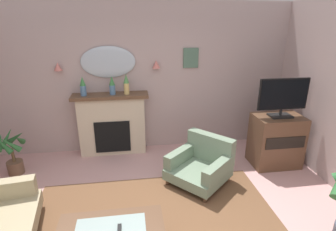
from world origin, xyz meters
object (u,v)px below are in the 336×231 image
object	(u,v)px
mantel_vase_right	(126,84)
wall_mirror	(108,62)
mantel_vase_left	(112,86)
mantel_vase_centre	(83,86)
potted_plant_small_fern	(12,152)
wall_sconce_right	(156,64)
tv_cabinet	(276,140)
fireplace	(112,125)
tv_remote	(119,230)
armchair_near_fireplace	(202,163)
tv_flatscreen	(283,97)
wall_sconce_left	(58,67)
framed_picture	(191,58)

from	to	relation	value
mantel_vase_right	wall_mirror	bearing A→B (deg)	150.46
mantel_vase_left	mantel_vase_right	bearing A→B (deg)	-0.00
mantel_vase_centre	potted_plant_small_fern	world-z (taller)	mantel_vase_centre
wall_sconce_right	tv_cabinet	size ratio (longest dim) A/B	0.16
fireplace	potted_plant_small_fern	size ratio (longest dim) A/B	1.77
tv_remote	tv_cabinet	size ratio (longest dim) A/B	0.18
mantel_vase_right	tv_cabinet	world-z (taller)	mantel_vase_right
fireplace	armchair_near_fireplace	distance (m)	1.86
armchair_near_fireplace	mantel_vase_centre	bearing A→B (deg)	148.36
wall_sconce_right	tv_cabinet	distance (m)	2.49
fireplace	tv_cabinet	size ratio (longest dim) A/B	1.51
mantel_vase_left	wall_mirror	xyz separation A→B (m)	(-0.05, 0.17, 0.39)
potted_plant_small_fern	tv_cabinet	bearing A→B (deg)	-4.15
mantel_vase_right	potted_plant_small_fern	bearing A→B (deg)	-165.16
wall_sconce_right	tv_flatscreen	bearing A→B (deg)	-26.10
mantel_vase_left	tv_remote	xyz separation A→B (m)	(0.13, -2.56, -0.87)
tv_flatscreen	potted_plant_small_fern	distance (m)	4.51
armchair_near_fireplace	tv_remote	bearing A→B (deg)	-131.34
mantel_vase_left	tv_remote	distance (m)	2.71
wall_sconce_left	tv_flatscreen	size ratio (longest dim) A/B	0.17
potted_plant_small_fern	framed_picture	bearing A→B (deg)	12.43
mantel_vase_centre	wall_sconce_right	world-z (taller)	wall_sconce_right
tv_cabinet	potted_plant_small_fern	size ratio (longest dim) A/B	1.17
fireplace	wall_sconce_right	distance (m)	1.38
mantel_vase_left	tv_flatscreen	distance (m)	2.89
wall_sconce_left	framed_picture	xyz separation A→B (m)	(2.35, 0.06, 0.09)
fireplace	mantel_vase_left	bearing A→B (deg)	-29.53
potted_plant_small_fern	wall_sconce_right	bearing A→B (deg)	14.27
wall_sconce_left	tv_flatscreen	bearing A→B (deg)	-14.73
mantel_vase_right	tv_remote	xyz separation A→B (m)	(-0.12, -2.56, -0.90)
mantel_vase_right	framed_picture	world-z (taller)	framed_picture
mantel_vase_left	wall_sconce_left	distance (m)	0.97
mantel_vase_right	armchair_near_fireplace	xyz separation A→B (m)	(1.12, -1.15, -1.04)
wall_sconce_left	armchair_near_fireplace	distance (m)	2.93
mantel_vase_centre	wall_mirror	bearing A→B (deg)	20.70
wall_mirror	wall_sconce_right	size ratio (longest dim) A/B	6.86
mantel_vase_centre	wall_sconce_right	distance (m)	1.35
mantel_vase_right	armchair_near_fireplace	size ratio (longest dim) A/B	0.32
tv_flatscreen	potted_plant_small_fern	size ratio (longest dim) A/B	1.09
mantel_vase_right	wall_sconce_right	xyz separation A→B (m)	(0.55, 0.12, 0.31)
framed_picture	tv_remote	bearing A→B (deg)	-115.76
fireplace	framed_picture	distance (m)	1.91
fireplace	tv_flatscreen	world-z (taller)	tv_flatscreen
wall_sconce_left	tv_flatscreen	world-z (taller)	wall_sconce_left
wall_mirror	tv_remote	xyz separation A→B (m)	(0.18, -2.73, -1.26)
wall_mirror	wall_sconce_right	xyz separation A→B (m)	(0.85, -0.05, -0.05)
mantel_vase_centre	wall_mirror	size ratio (longest dim) A/B	0.36
armchair_near_fireplace	potted_plant_small_fern	xyz separation A→B (m)	(-3.02, 0.65, 0.08)
mantel_vase_centre	mantel_vase_right	xyz separation A→B (m)	(0.75, 0.00, 0.02)
mantel_vase_right	potted_plant_small_fern	xyz separation A→B (m)	(-1.90, -0.50, -0.96)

